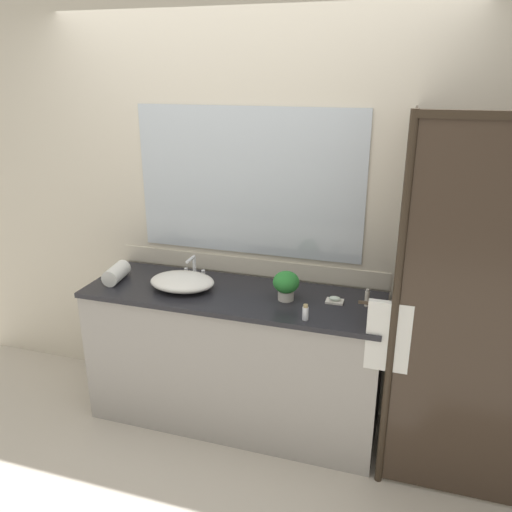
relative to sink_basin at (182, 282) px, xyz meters
name	(u,v)px	position (x,y,z in m)	size (l,w,h in m)	color
ground_plane	(234,418)	(0.31, 0.03, -0.94)	(8.00, 8.00, 0.00)	beige
wall_back_with_mirror	(250,213)	(0.31, 0.37, 0.36)	(4.40, 0.06, 2.60)	beige
vanity_cabinet	(234,357)	(0.31, 0.04, -0.49)	(1.80, 0.58, 0.90)	#9E9993
shower_enclosure	(463,317)	(1.58, -0.16, 0.08)	(1.20, 0.59, 2.00)	#2D2319
sink_basin	(182,282)	(0.00, 0.00, 0.00)	(0.40, 0.31, 0.09)	white
faucet	(194,271)	(0.00, 0.18, 0.00)	(0.17, 0.13, 0.15)	silver
potted_plant	(286,284)	(0.64, 0.03, 0.05)	(0.15, 0.15, 0.17)	beige
soap_dish	(335,300)	(0.92, 0.08, -0.03)	(0.10, 0.07, 0.04)	silver
amenity_bottle_shampoo	(367,298)	(1.10, 0.08, 0.00)	(0.03, 0.03, 0.10)	silver
amenity_bottle_body_wash	(370,308)	(1.13, -0.03, 0.00)	(0.03, 0.03, 0.09)	silver
amenity_bottle_lotion	(305,313)	(0.81, -0.19, 0.00)	(0.03, 0.03, 0.09)	silver
rolled_towel_near_edge	(116,273)	(-0.45, -0.01, 0.01)	(0.10, 0.10, 0.22)	white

